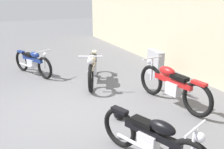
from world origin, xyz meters
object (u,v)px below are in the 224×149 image
object	(u,v)px
helmet	(119,113)
motorcycle_cream	(93,67)
motorcycle_red	(172,85)
motorcycle_blue	(33,62)
stone_marker	(155,63)
motorcycle_black	(152,139)

from	to	relation	value
helmet	motorcycle_cream	size ratio (longest dim) A/B	0.13
motorcycle_red	motorcycle_blue	world-z (taller)	motorcycle_red
stone_marker	motorcycle_cream	bearing A→B (deg)	-96.04
helmet	motorcycle_red	size ratio (longest dim) A/B	0.12
motorcycle_blue	helmet	bearing A→B (deg)	-7.56
stone_marker	motorcycle_cream	size ratio (longest dim) A/B	0.40
helmet	motorcycle_blue	size ratio (longest dim) A/B	0.14
motorcycle_blue	motorcycle_red	bearing A→B (deg)	10.72
helmet	motorcycle_blue	distance (m)	3.88
helmet	motorcycle_cream	bearing A→B (deg)	173.37
motorcycle_red	motorcycle_black	bearing A→B (deg)	126.86
motorcycle_cream	motorcycle_blue	distance (m)	2.05
motorcycle_cream	stone_marker	bearing A→B (deg)	108.65
motorcycle_black	motorcycle_blue	size ratio (longest dim) A/B	1.04
motorcycle_cream	motorcycle_black	distance (m)	3.67
helmet	motorcycle_blue	world-z (taller)	motorcycle_blue
stone_marker	motorcycle_cream	xyz separation A→B (m)	(-0.21, -1.98, 0.07)
stone_marker	motorcycle_blue	distance (m)	3.81
helmet	motorcycle_blue	xyz separation A→B (m)	(-3.68, -1.18, 0.29)
motorcycle_cream	motorcycle_black	xyz separation A→B (m)	(3.64, -0.44, -0.05)
stone_marker	helmet	distance (m)	3.02
motorcycle_black	motorcycle_red	world-z (taller)	motorcycle_red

